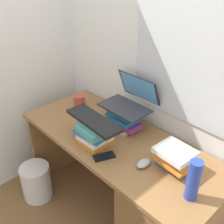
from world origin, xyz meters
The scene contains 14 objects.
ground_plane centered at (0.00, 0.00, 0.00)m, with size 6.00×6.00×0.00m, color brown.
wall_back centered at (0.00, 0.36, 1.30)m, with size 6.00×0.06×2.60m.
wall_left centered at (-0.95, 0.00, 1.30)m, with size 0.05×6.00×2.60m, color silver.
desk centered at (0.39, -0.02, 0.40)m, with size 1.52×0.62×0.72m.
book_stack_tall centered at (-0.08, 0.14, 0.80)m, with size 0.25×0.20×0.16m.
book_stack_keyboard_riser centered at (-0.07, -0.14, 0.81)m, with size 0.24×0.21×0.17m.
book_stack_side centered at (0.42, 0.06, 0.79)m, with size 0.23×0.21×0.13m.
laptop centered at (-0.08, 0.20, 0.93)m, with size 0.35×0.30×0.21m.
keyboard centered at (-0.07, -0.15, 0.91)m, with size 0.42×0.14×0.02m, color black.
computer_mouse centered at (0.30, -0.07, 0.74)m, with size 0.06×0.10×0.04m, color #A5A8AD.
mug centered at (-0.56, 0.11, 0.77)m, with size 0.13×0.09×0.09m.
water_bottle centered at (0.62, -0.08, 0.84)m, with size 0.07×0.07×0.24m, color #263FA5.
cell_phone centered at (0.07, -0.19, 0.73)m, with size 0.07×0.14×0.01m, color black.
wastebasket centered at (-0.59, -0.37, 0.16)m, with size 0.24×0.24×0.31m, color silver.
Camera 1 is at (1.08, -1.06, 1.84)m, focal length 43.98 mm.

